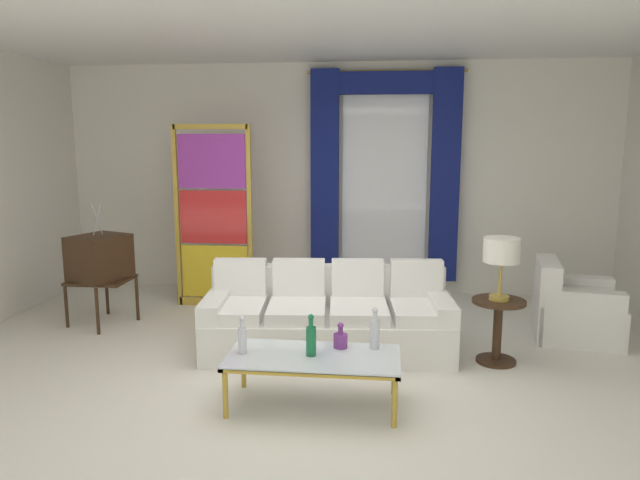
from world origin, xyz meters
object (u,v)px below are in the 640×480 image
Objects in this scene: bottle_crystal_tall at (311,339)px; peacock_figurine at (245,300)px; coffee_table at (313,360)px; bottle_ruby_flask at (340,339)px; stained_glass_divider at (213,221)px; vintage_tv at (99,260)px; round_side_table at (498,325)px; table_lamp_brass at (502,253)px; couch_white_long at (328,319)px; bottle_blue_decanter at (242,339)px; armchair_white at (571,310)px; bottle_amber_squat at (375,332)px.

peacock_figurine is at bearing 116.06° from bottle_crystal_tall.
bottle_ruby_flask reaches higher than coffee_table.
stained_glass_divider is (-1.73, 2.40, 0.58)m from bottle_ruby_flask.
vintage_tv is (-2.58, 1.75, 0.35)m from coffee_table.
round_side_table reaches higher than coffee_table.
table_lamp_brass is (1.56, 1.08, 0.65)m from coffee_table.
peacock_figurine is at bearing -44.16° from stained_glass_divider.
couch_white_long is 1.83× the size of coffee_table.
stained_glass_divider is at bearing 110.92° from bottle_blue_decanter.
vintage_tv is at bearing -166.79° from peacock_figurine.
bottle_blue_decanter is at bearing -152.30° from table_lamp_brass.
bottle_blue_decanter is 0.52× the size of table_lamp_brass.
table_lamp_brass reaches higher than couch_white_long.
bottle_blue_decanter is 2.71m from vintage_tv.
armchair_white is 1.65× the size of table_lamp_brass.
table_lamp_brass is (4.14, -0.67, 0.30)m from vintage_tv.
bottle_blue_decanter reaches higher than bottle_ruby_flask.
round_side_table is (3.10, -1.51, -0.70)m from stained_glass_divider.
stained_glass_divider reaches higher than couch_white_long.
couch_white_long is at bearing -40.04° from peacock_figurine.
bottle_blue_decanter is 2.21m from peacock_figurine.
coffee_table is 3.08m from armchair_white.
couch_white_long is 1.74m from table_lamp_brass.
armchair_white is 3.50m from peacock_figurine.
vintage_tv is (-2.57, 1.75, 0.19)m from bottle_crystal_tall.
stained_glass_divider reaches higher than table_lamp_brass.
round_side_table is (1.10, 0.88, -0.19)m from bottle_amber_squat.
bottle_amber_squat is 0.25× the size of vintage_tv.
coffee_table is at bearing -34.08° from vintage_tv.
armchair_white is (1.98, 1.68, -0.26)m from bottle_amber_squat.
couch_white_long is at bearing 67.30° from bottle_blue_decanter.
coffee_table is at bearing -142.44° from armchair_white.
bottle_crystal_tall is at bearing -156.38° from bottle_amber_squat.
round_side_table is (1.37, 0.89, -0.12)m from bottle_ruby_flask.
bottle_amber_squat is at bearing -26.93° from vintage_tv.
couch_white_long is at bearing -41.43° from stained_glass_divider.
bottle_crystal_tall is 0.15× the size of stained_glass_divider.
vintage_tv is 0.61× the size of stained_glass_divider.
bottle_blue_decanter is 1.44× the size of bottle_ruby_flask.
vintage_tv reaches higher than coffee_table.
vintage_tv is at bearing 145.66° from bottle_crystal_tall.
bottle_amber_squat is 2.61m from armchair_white.
couch_white_long is 8.09× the size of bottle_blue_decanter.
bottle_crystal_tall is 0.98× the size of bottle_amber_squat.
table_lamp_brass reaches higher than bottle_ruby_flask.
bottle_ruby_flask is 0.09× the size of stained_glass_divider.
coffee_table is 0.60× the size of stained_glass_divider.
round_side_table reaches higher than peacock_figurine.
bottle_ruby_flask is (0.74, 0.21, -0.05)m from bottle_blue_decanter.
coffee_table is 2.31× the size of table_lamp_brass.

